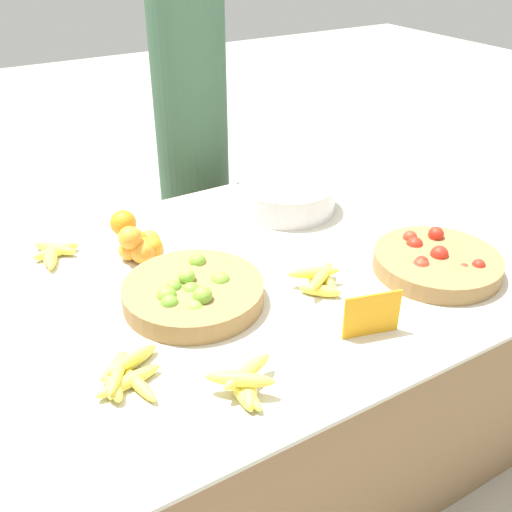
{
  "coord_description": "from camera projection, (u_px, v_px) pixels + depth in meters",
  "views": [
    {
      "loc": [
        -0.76,
        -1.26,
        1.55
      ],
      "look_at": [
        0.0,
        0.0,
        0.69
      ],
      "focal_mm": 42.0,
      "sensor_mm": 36.0,
      "label": 1
    }
  ],
  "objects": [
    {
      "name": "ground_plane",
      "position": [
        256.0,
        429.0,
        2.06
      ],
      "size": [
        12.0,
        12.0,
        0.0
      ],
      "primitive_type": "plane",
      "color": "#ADA599"
    },
    {
      "name": "banana_bunch_middle_right",
      "position": [
        319.0,
        280.0,
        1.64
      ],
      "size": [
        0.16,
        0.16,
        0.06
      ],
      "color": "#EFDB4C",
      "rests_on": "market_table"
    },
    {
      "name": "orange_pile",
      "position": [
        137.0,
        242.0,
        1.78
      ],
      "size": [
        0.14,
        0.17,
        0.13
      ],
      "color": "orange",
      "rests_on": "market_table"
    },
    {
      "name": "banana_bunch_middle_left",
      "position": [
        124.0,
        374.0,
        1.32
      ],
      "size": [
        0.18,
        0.2,
        0.05
      ],
      "color": "#EFDB4C",
      "rests_on": "market_table"
    },
    {
      "name": "market_table",
      "position": [
        256.0,
        356.0,
        1.9
      ],
      "size": [
        1.66,
        1.17,
        0.64
      ],
      "color": "olive",
      "rests_on": "ground_plane"
    },
    {
      "name": "tomato_basket",
      "position": [
        436.0,
        262.0,
        1.72
      ],
      "size": [
        0.36,
        0.36,
        0.09
      ],
      "color": "olive",
      "rests_on": "market_table"
    },
    {
      "name": "price_sign",
      "position": [
        372.0,
        315.0,
        1.45
      ],
      "size": [
        0.14,
        0.05,
        0.12
      ],
      "rotation": [
        0.0,
        0.0,
        -0.27
      ],
      "color": "orange",
      "rests_on": "market_table"
    },
    {
      "name": "banana_bunch_back_center",
      "position": [
        54.0,
        252.0,
        1.79
      ],
      "size": [
        0.14,
        0.18,
        0.03
      ],
      "color": "#EFDB4C",
      "rests_on": "market_table"
    },
    {
      "name": "metal_bowl",
      "position": [
        287.0,
        196.0,
        2.06
      ],
      "size": [
        0.33,
        0.33,
        0.1
      ],
      "color": "silver",
      "rests_on": "market_table"
    },
    {
      "name": "banana_bunch_front_right",
      "position": [
        244.0,
        383.0,
        1.29
      ],
      "size": [
        0.17,
        0.15,
        0.06
      ],
      "color": "#EFDB4C",
      "rests_on": "market_table"
    },
    {
      "name": "vendor_person",
      "position": [
        191.0,
        119.0,
        2.41
      ],
      "size": [
        0.29,
        0.29,
        1.73
      ],
      "color": "#385B42",
      "rests_on": "ground_plane"
    },
    {
      "name": "lime_bowl",
      "position": [
        192.0,
        293.0,
        1.58
      ],
      "size": [
        0.37,
        0.37,
        0.09
      ],
      "color": "olive",
      "rests_on": "market_table"
    }
  ]
}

